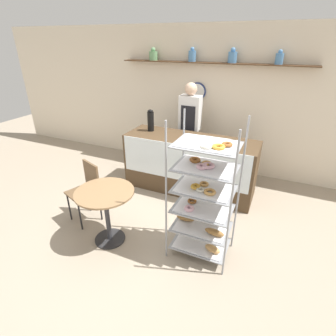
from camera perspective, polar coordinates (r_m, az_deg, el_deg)
The scene contains 9 objects.
ground_plane at distance 3.72m, azimuth -3.19°, elevation -14.57°, with size 14.00×14.00×0.00m, color gray.
back_wall at distance 5.26m, azimuth 9.24°, elevation 14.21°, with size 10.00×0.30×2.70m.
display_counter at distance 4.54m, azimuth 4.69°, elevation 0.78°, with size 2.22×0.71×0.97m.
pastry_rack at distance 3.06m, azimuth 7.63°, elevation -6.75°, with size 0.73×0.52×1.73m.
person_worker at distance 4.95m, azimuth 4.73°, elevation 9.07°, with size 0.38×0.23×1.76m.
cafe_table at distance 3.41m, azimuth -13.38°, elevation -7.61°, with size 0.73×0.73×0.75m.
cafe_chair at distance 3.93m, azimuth -17.20°, elevation -3.78°, with size 0.49×0.49×0.88m.
coffee_carafe at distance 4.66m, azimuth -3.81°, elevation 10.27°, with size 0.11×0.11×0.38m.
donut_tray_counter at distance 4.22m, azimuth 10.16°, elevation 5.80°, with size 0.46×0.36×0.05m.
Camera 1 is at (1.34, -2.48, 2.43)m, focal length 28.00 mm.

